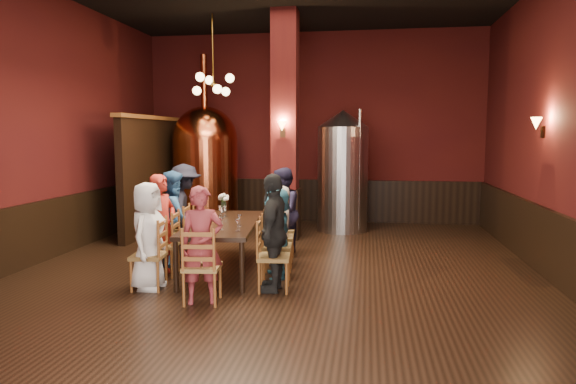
% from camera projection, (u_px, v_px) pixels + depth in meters
% --- Properties ---
extents(room, '(10.00, 10.02, 4.50)m').
position_uv_depth(room, '(275.00, 123.00, 7.40)').
color(room, black).
rests_on(room, ground).
extents(wainscot_right, '(0.08, 9.90, 1.00)m').
position_uv_depth(wainscot_right, '(561.00, 251.00, 6.99)').
color(wainscot_right, black).
rests_on(wainscot_right, ground).
extents(wainscot_back, '(7.90, 0.08, 1.00)m').
position_uv_depth(wainscot_back, '(311.00, 200.00, 12.47)').
color(wainscot_back, black).
rests_on(wainscot_back, ground).
extents(wainscot_left, '(0.08, 9.90, 1.00)m').
position_uv_depth(wainscot_left, '(32.00, 234.00, 8.20)').
color(wainscot_left, black).
rests_on(wainscot_left, ground).
extents(column, '(0.58, 0.58, 4.50)m').
position_uv_depth(column, '(285.00, 126.00, 10.20)').
color(column, '#45110E').
rests_on(column, ground).
extents(partition, '(0.22, 3.50, 2.40)m').
position_uv_depth(partition, '(157.00, 175.00, 11.15)').
color(partition, black).
rests_on(partition, ground).
extents(pendant_cluster, '(0.90, 0.90, 1.70)m').
position_uv_depth(pendant_cluster, '(213.00, 84.00, 10.43)').
color(pendant_cluster, '#A57226').
rests_on(pendant_cluster, room).
extents(sconce_wall, '(0.20, 0.20, 0.36)m').
position_uv_depth(sconce_wall, '(543.00, 127.00, 7.60)').
color(sconce_wall, black).
rests_on(sconce_wall, room).
extents(sconce_column, '(0.20, 0.20, 0.36)m').
position_uv_depth(sconce_column, '(283.00, 129.00, 9.91)').
color(sconce_column, black).
rests_on(sconce_column, column).
extents(dining_table, '(1.25, 2.49, 0.75)m').
position_uv_depth(dining_table, '(223.00, 226.00, 7.86)').
color(dining_table, black).
rests_on(dining_table, ground).
extents(chair_0, '(0.51, 0.51, 0.92)m').
position_uv_depth(chair_0, '(148.00, 255.00, 6.93)').
color(chair_0, brown).
rests_on(chair_0, ground).
extents(person_0, '(0.47, 0.72, 1.45)m').
position_uv_depth(person_0, '(148.00, 236.00, 6.90)').
color(person_0, white).
rests_on(person_0, ground).
extents(chair_1, '(0.51, 0.51, 0.92)m').
position_uv_depth(chair_1, '(163.00, 245.00, 7.59)').
color(chair_1, brown).
rests_on(chair_1, ground).
extents(person_1, '(0.48, 0.62, 1.51)m').
position_uv_depth(person_1, '(162.00, 225.00, 7.56)').
color(person_1, '#A4251C').
rests_on(person_1, ground).
extents(chair_2, '(0.51, 0.51, 0.92)m').
position_uv_depth(chair_2, '(175.00, 236.00, 8.25)').
color(chair_2, brown).
rests_on(chair_2, ground).
extents(person_2, '(0.62, 0.82, 1.51)m').
position_uv_depth(person_2, '(174.00, 218.00, 8.22)').
color(person_2, '#2A588D').
rests_on(person_2, ground).
extents(chair_3, '(0.51, 0.51, 0.92)m').
position_uv_depth(chair_3, '(185.00, 228.00, 8.91)').
color(chair_3, brown).
rests_on(chair_3, ground).
extents(person_3, '(0.93, 1.17, 1.58)m').
position_uv_depth(person_3, '(184.00, 210.00, 8.88)').
color(person_3, black).
rests_on(person_3, ground).
extents(chair_4, '(0.51, 0.51, 0.92)m').
position_uv_depth(chair_4, '(274.00, 257.00, 6.85)').
color(chair_4, brown).
rests_on(chair_4, ground).
extents(person_4, '(0.41, 0.93, 1.58)m').
position_uv_depth(person_4, '(274.00, 233.00, 6.81)').
color(person_4, black).
rests_on(person_4, ground).
extents(chair_5, '(0.51, 0.51, 0.92)m').
position_uv_depth(chair_5, '(277.00, 246.00, 7.51)').
color(chair_5, brown).
rests_on(chair_5, ground).
extents(person_5, '(0.69, 1.28, 1.32)m').
position_uv_depth(person_5, '(277.00, 232.00, 7.49)').
color(person_5, teal).
rests_on(person_5, ground).
extents(chair_6, '(0.51, 0.51, 0.92)m').
position_uv_depth(chair_6, '(280.00, 237.00, 8.17)').
color(chair_6, brown).
rests_on(chair_6, ground).
extents(person_6, '(0.65, 0.75, 1.29)m').
position_uv_depth(person_6, '(280.00, 225.00, 8.15)').
color(person_6, '#BCB4A6').
rests_on(person_6, ground).
extents(chair_7, '(0.51, 0.51, 0.92)m').
position_uv_depth(chair_7, '(282.00, 229.00, 8.83)').
color(chair_7, brown).
rests_on(chair_7, ground).
extents(person_7, '(0.37, 0.74, 1.52)m').
position_uv_depth(person_7, '(282.00, 212.00, 8.80)').
color(person_7, '#1B1831').
rests_on(person_7, ground).
extents(chair_8, '(0.51, 0.51, 0.92)m').
position_uv_depth(chair_8, '(202.00, 266.00, 6.34)').
color(chair_8, brown).
rests_on(chair_8, ground).
extents(person_8, '(0.62, 0.51, 1.46)m').
position_uv_depth(person_8, '(202.00, 245.00, 6.31)').
color(person_8, maroon).
rests_on(person_8, ground).
extents(copper_kettle, '(1.64, 1.64, 3.84)m').
position_uv_depth(copper_kettle, '(205.00, 165.00, 11.58)').
color(copper_kettle, black).
rests_on(copper_kettle, ground).
extents(steel_vessel, '(1.17, 1.17, 2.61)m').
position_uv_depth(steel_vessel, '(343.00, 171.00, 11.07)').
color(steel_vessel, '#B2B2B7').
rests_on(steel_vessel, ground).
extents(rose_vase, '(0.20, 0.20, 0.33)m').
position_uv_depth(rose_vase, '(224.00, 200.00, 8.83)').
color(rose_vase, white).
rests_on(rose_vase, dining_table).
extents(wine_glass_0, '(0.07, 0.07, 0.17)m').
position_uv_depth(wine_glass_0, '(238.00, 225.00, 7.08)').
color(wine_glass_0, white).
rests_on(wine_glass_0, dining_table).
extents(wine_glass_1, '(0.07, 0.07, 0.17)m').
position_uv_depth(wine_glass_1, '(240.00, 221.00, 7.48)').
color(wine_glass_1, white).
rests_on(wine_glass_1, dining_table).
extents(wine_glass_2, '(0.07, 0.07, 0.17)m').
position_uv_depth(wine_glass_2, '(225.00, 212.00, 8.36)').
color(wine_glass_2, white).
rests_on(wine_glass_2, dining_table).
extents(wine_glass_3, '(0.07, 0.07, 0.17)m').
position_uv_depth(wine_glass_3, '(221.00, 224.00, 7.20)').
color(wine_glass_3, white).
rests_on(wine_glass_3, dining_table).
extents(wine_glass_4, '(0.07, 0.07, 0.17)m').
position_uv_depth(wine_glass_4, '(220.00, 211.00, 8.43)').
color(wine_glass_4, white).
rests_on(wine_glass_4, dining_table).
extents(wine_glass_5, '(0.07, 0.07, 0.17)m').
position_uv_depth(wine_glass_5, '(221.00, 213.00, 8.19)').
color(wine_glass_5, white).
rests_on(wine_glass_5, dining_table).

